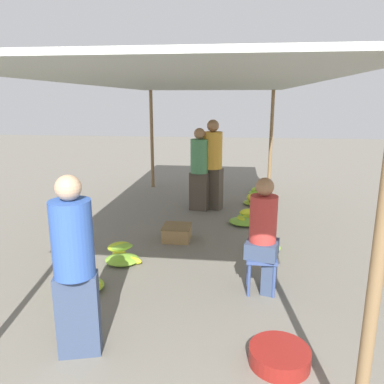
{
  "coord_description": "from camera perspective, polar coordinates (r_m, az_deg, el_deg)",
  "views": [
    {
      "loc": [
        0.63,
        -1.74,
        2.14
      ],
      "look_at": [
        0.0,
        3.53,
        0.82
      ],
      "focal_mm": 35.0,
      "sensor_mm": 36.0,
      "label": 1
    }
  ],
  "objects": [
    {
      "name": "crate_near",
      "position": [
        5.87,
        -2.33,
        -6.21
      ],
      "size": [
        0.43,
        0.43,
        0.23
      ],
      "color": "#9E7A4C",
      "rests_on": "ground"
    },
    {
      "name": "banana_pile_right_0",
      "position": [
        7.86,
        9.49,
        -1.27
      ],
      "size": [
        0.52,
        0.4,
        0.25
      ],
      "color": "yellow",
      "rests_on": "ground"
    },
    {
      "name": "banana_pile_right_2",
      "position": [
        5.56,
        10.95,
        -8.0
      ],
      "size": [
        0.48,
        0.49,
        0.27
      ],
      "color": "yellow",
      "rests_on": "ground"
    },
    {
      "name": "basin_black",
      "position": [
        3.47,
        13.18,
        -23.17
      ],
      "size": [
        0.51,
        0.51,
        0.14
      ],
      "color": "maroon",
      "rests_on": "ground"
    },
    {
      "name": "canopy_tarp",
      "position": [
        5.55,
        0.31,
        16.32
      ],
      "size": [
        3.26,
        7.35,
        0.04
      ],
      "primitive_type": "cube",
      "color": "#9EA399",
      "rests_on": "canopy_post_front_left"
    },
    {
      "name": "stool",
      "position": [
        4.37,
        10.5,
        -10.6
      ],
      "size": [
        0.34,
        0.34,
        0.43
      ],
      "color": "#384C84",
      "rests_on": "ground"
    },
    {
      "name": "shopper_walking_mid",
      "position": [
        7.36,
        3.14,
        4.36
      ],
      "size": [
        0.49,
        0.49,
        1.77
      ],
      "color": "#4C4238",
      "rests_on": "ground"
    },
    {
      "name": "banana_pile_left_1",
      "position": [
        5.18,
        -10.57,
        -9.53
      ],
      "size": [
        0.52,
        0.46,
        0.3
      ],
      "color": "#7FB735",
      "rests_on": "ground"
    },
    {
      "name": "vendor_foreground",
      "position": [
        3.27,
        -17.47,
        -10.59
      ],
      "size": [
        0.41,
        0.41,
        1.58
      ],
      "color": "#384766",
      "rests_on": "ground"
    },
    {
      "name": "banana_pile_right_1",
      "position": [
        6.69,
        8.28,
        -4.12
      ],
      "size": [
        0.58,
        0.53,
        0.29
      ],
      "color": "#B7CD2B",
      "rests_on": "ground"
    },
    {
      "name": "banana_pile_right_3",
      "position": [
        8.77,
        10.24,
        0.1
      ],
      "size": [
        0.53,
        0.6,
        0.21
      ],
      "color": "#82B835",
      "rests_on": "ground"
    },
    {
      "name": "canopy_post_front_right",
      "position": [
        2.4,
        26.25,
        -11.38
      ],
      "size": [
        0.08,
        0.08,
        2.35
      ],
      "primitive_type": "cylinder",
      "color": "olive",
      "rests_on": "ground"
    },
    {
      "name": "vendor_seated",
      "position": [
        4.24,
        10.97,
        -6.27
      ],
      "size": [
        0.41,
        0.41,
        1.33
      ],
      "color": "#384766",
      "rests_on": "ground"
    },
    {
      "name": "shopper_walking_far",
      "position": [
        7.27,
        1.12,
        3.63
      ],
      "size": [
        0.41,
        0.41,
        1.61
      ],
      "color": "#4C4238",
      "rests_on": "ground"
    },
    {
      "name": "canopy_post_back_right",
      "position": [
        9.08,
        11.93,
        7.55
      ],
      "size": [
        0.08,
        0.08,
        2.35
      ],
      "primitive_type": "cylinder",
      "color": "olive",
      "rests_on": "ground"
    },
    {
      "name": "canopy_post_back_left",
      "position": [
        9.27,
        -6.13,
        7.9
      ],
      "size": [
        0.08,
        0.08,
        2.35
      ],
      "primitive_type": "cylinder",
      "color": "olive",
      "rests_on": "ground"
    },
    {
      "name": "banana_pile_left_0",
      "position": [
        4.6,
        -16.4,
        -13.35
      ],
      "size": [
        0.54,
        0.49,
        0.2
      ],
      "color": "yellow",
      "rests_on": "ground"
    }
  ]
}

